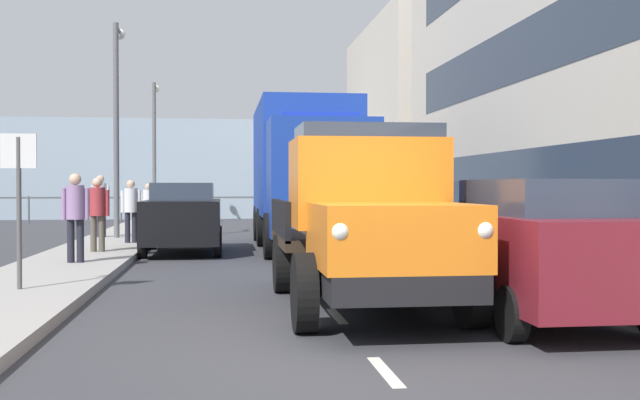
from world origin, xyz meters
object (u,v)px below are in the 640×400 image
car_teal_kerbside_1 (427,226)px  pedestrian_couple_b (75,210)px  lorry_cargo_blue (307,170)px  pedestrian_couple_a (97,208)px  car_maroon_kerbside_near (538,247)px  lamp_post_promenade (117,110)px  street_sign (19,183)px  pedestrian_by_lamp (131,206)px  pedestrian_in_dark_coat (100,200)px  pedestrian_strolling (148,203)px  truck_vintage_orange (367,222)px  car_black_oppositeside_0 (183,217)px  lamp_post_far (155,138)px

car_teal_kerbside_1 → pedestrian_couple_b: bearing=-11.2°
lorry_cargo_blue → pedestrian_couple_a: size_ratio=4.87×
car_maroon_kerbside_near → lamp_post_promenade: bearing=-63.3°
lamp_post_promenade → street_sign: size_ratio=2.76×
pedestrian_couple_a → pedestrian_by_lamp: pedestrian_couple_a is taller
lorry_cargo_blue → pedestrian_in_dark_coat: lorry_cargo_blue is taller
pedestrian_strolling → car_teal_kerbside_1: bearing=117.9°
lorry_cargo_blue → truck_vintage_orange: bearing=88.1°
car_black_oppositeside_0 → pedestrian_in_dark_coat: pedestrian_in_dark_coat is taller
lamp_post_promenade → pedestrian_couple_b: bearing=91.6°
truck_vintage_orange → car_teal_kerbside_1: (-1.95, -4.15, -0.28)m
truck_vintage_orange → lamp_post_promenade: lamp_post_promenade is taller
truck_vintage_orange → pedestrian_couple_b: (4.73, -5.48, -0.00)m
pedestrian_couple_a → pedestrian_in_dark_coat: pedestrian_in_dark_coat is taller
pedestrian_couple_b → pedestrian_by_lamp: pedestrian_couple_b is taller
car_teal_kerbside_1 → pedestrian_strolling: (6.33, -11.93, 0.18)m
car_maroon_kerbside_near → lamp_post_far: lamp_post_far is taller
car_maroon_kerbside_near → pedestrian_by_lamp: size_ratio=2.43×
pedestrian_couple_a → pedestrian_by_lamp: bearing=-99.0°
car_teal_kerbside_1 → pedestrian_by_lamp: 8.96m
car_black_oppositeside_0 → pedestrian_by_lamp: size_ratio=2.36×
car_teal_kerbside_1 → pedestrian_strolling: pedestrian_strolling is taller
pedestrian_couple_b → car_maroon_kerbside_near: bearing=136.4°
pedestrian_in_dark_coat → street_sign: 11.30m
truck_vintage_orange → pedestrian_in_dark_coat: 14.04m
lamp_post_promenade → car_teal_kerbside_1: bearing=128.5°
truck_vintage_orange → car_black_oppositeside_0: 9.43m
car_maroon_kerbside_near → pedestrian_in_dark_coat: pedestrian_in_dark_coat is taller
lorry_cargo_blue → street_sign: lorry_cargo_blue is taller
lorry_cargo_blue → car_teal_kerbside_1: size_ratio=1.79×
truck_vintage_orange → lorry_cargo_blue: (-0.33, -10.03, 0.90)m
car_teal_kerbside_1 → lamp_post_far: bearing=-70.4°
car_maroon_kerbside_near → pedestrian_couple_a: 11.03m
car_black_oppositeside_0 → street_sign: 7.61m
lamp_post_far → car_maroon_kerbside_near: bearing=105.7°
lorry_cargo_blue → car_maroon_kerbside_near: (-1.62, 10.91, -1.18)m
pedestrian_by_lamp → street_sign: (0.51, 8.91, 0.56)m
pedestrian_couple_b → street_sign: bearing=89.0°
car_teal_kerbside_1 → pedestrian_couple_a: pedestrian_couple_a is taller
car_black_oppositeside_0 → lamp_post_promenade: bearing=-61.3°
lamp_post_promenade → pedestrian_couple_a: bearing=92.7°
pedestrian_couple_b → lamp_post_far: 17.79m
pedestrian_strolling → street_sign: (0.42, 14.40, 0.61)m
pedestrian_by_lamp → lamp_post_far: 12.78m
pedestrian_couple_a → lamp_post_promenade: 5.60m
lorry_cargo_blue → pedestrian_by_lamp: bearing=-6.8°
lamp_post_promenade → car_black_oppositeside_0: bearing=118.7°
car_maroon_kerbside_near → car_black_oppositeside_0: same height
car_black_oppositeside_0 → pedestrian_by_lamp: pedestrian_by_lamp is taller
pedestrian_couple_b → lamp_post_promenade: bearing=-88.4°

